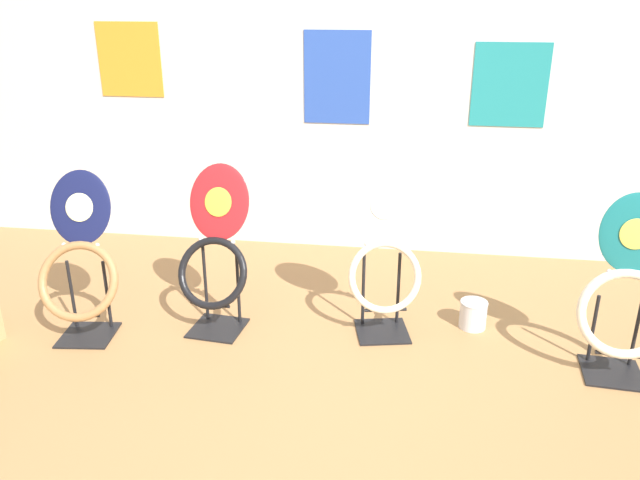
# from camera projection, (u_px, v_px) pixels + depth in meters

# --- Properties ---
(ground_plane) EXTENTS (14.00, 14.00, 0.00)m
(ground_plane) POSITION_uv_depth(u_px,v_px,m) (274.00, 463.00, 2.48)
(ground_plane) COLOR #A37547
(wall_back) EXTENTS (8.00, 0.07, 2.60)m
(wall_back) POSITION_uv_depth(u_px,v_px,m) (345.00, 65.00, 4.17)
(wall_back) COLOR silver
(wall_back) RESTS_ON ground_plane
(toilet_seat_display_navy_moon) EXTENTS (0.45, 0.40, 0.89)m
(toilet_seat_display_navy_moon) POSITION_uv_depth(u_px,v_px,m) (80.00, 267.00, 3.28)
(toilet_seat_display_navy_moon) COLOR black
(toilet_seat_display_navy_moon) RESTS_ON ground_plane
(toilet_seat_display_white_plain) EXTENTS (0.42, 0.34, 0.92)m
(toilet_seat_display_white_plain) POSITION_uv_depth(u_px,v_px,m) (384.00, 259.00, 3.30)
(toilet_seat_display_white_plain) COLOR black
(toilet_seat_display_white_plain) RESTS_ON ground_plane
(toilet_seat_display_crimson_swirl) EXTENTS (0.41, 0.37, 0.91)m
(toilet_seat_display_crimson_swirl) POSITION_uv_depth(u_px,v_px,m) (215.00, 255.00, 3.35)
(toilet_seat_display_crimson_swirl) COLOR black
(toilet_seat_display_crimson_swirl) RESTS_ON ground_plane
(toilet_seat_display_teal_sax) EXTENTS (0.44, 0.30, 0.91)m
(toilet_seat_display_teal_sax) POSITION_uv_depth(u_px,v_px,m) (626.00, 301.00, 2.92)
(toilet_seat_display_teal_sax) COLOR black
(toilet_seat_display_teal_sax) RESTS_ON ground_plane
(paint_can) EXTENTS (0.15, 0.15, 0.16)m
(paint_can) POSITION_uv_depth(u_px,v_px,m) (473.00, 313.00, 3.47)
(paint_can) COLOR silver
(paint_can) RESTS_ON ground_plane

